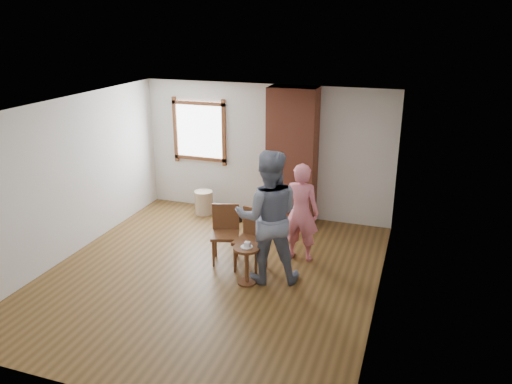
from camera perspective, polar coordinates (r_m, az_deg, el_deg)
ground at (r=7.87m, az=-5.15°, el=-9.40°), size 5.50×5.50×0.00m
room_shell at (r=7.74m, az=-4.12°, el=4.57°), size 5.04×5.52×2.62m
brick_chimney at (r=9.40m, az=4.15°, el=4.03°), size 0.90×0.50×2.60m
stoneware_crock at (r=10.14m, az=-5.99°, el=-1.18°), size 0.41×0.41×0.47m
dark_pot at (r=9.75m, az=-1.98°, el=-2.99°), size 0.17×0.17×0.14m
dining_chair_left at (r=8.10m, az=-3.52°, el=-4.36°), size 0.55×0.55×0.93m
dining_chair_right at (r=7.82m, az=-0.36°, el=-5.06°), size 0.51×0.51×0.97m
side_table at (r=7.43m, az=-1.07°, el=-7.67°), size 0.40×0.40×0.60m
cake_plate at (r=7.34m, az=-1.08°, el=-6.27°), size 0.18×0.18×0.01m
cake_slice at (r=7.32m, az=-1.00°, el=-6.04°), size 0.08×0.07×0.06m
man at (r=7.31m, az=1.38°, el=-2.87°), size 1.18×1.04×2.02m
person_pink at (r=8.05m, az=5.14°, el=-2.31°), size 0.61×0.42×1.63m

